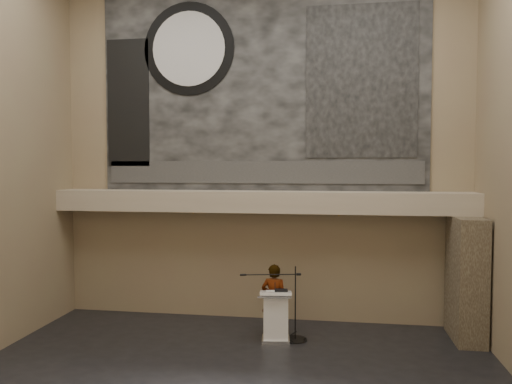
# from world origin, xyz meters

# --- Properties ---
(wall_back) EXTENTS (10.00, 0.02, 8.50)m
(wall_back) POSITION_xyz_m (0.00, 4.00, 4.25)
(wall_back) COLOR #8A7157
(wall_back) RESTS_ON floor
(wall_front) EXTENTS (10.00, 0.02, 8.50)m
(wall_front) POSITION_xyz_m (0.00, -4.00, 4.25)
(wall_front) COLOR #8A7157
(wall_front) RESTS_ON floor
(soffit) EXTENTS (10.00, 0.80, 0.50)m
(soffit) POSITION_xyz_m (0.00, 3.60, 2.95)
(soffit) COLOR tan
(soffit) RESTS_ON wall_back
(sprinkler_left) EXTENTS (0.04, 0.04, 0.06)m
(sprinkler_left) POSITION_xyz_m (-1.60, 3.55, 2.67)
(sprinkler_left) COLOR #B2893D
(sprinkler_left) RESTS_ON soffit
(sprinkler_right) EXTENTS (0.04, 0.04, 0.06)m
(sprinkler_right) POSITION_xyz_m (1.90, 3.55, 2.67)
(sprinkler_right) COLOR #B2893D
(sprinkler_right) RESTS_ON soffit
(banner) EXTENTS (8.00, 0.05, 5.00)m
(banner) POSITION_xyz_m (0.00, 3.97, 5.70)
(banner) COLOR black
(banner) RESTS_ON wall_back
(banner_text_strip) EXTENTS (7.76, 0.02, 0.55)m
(banner_text_strip) POSITION_xyz_m (0.00, 3.93, 3.65)
(banner_text_strip) COLOR #303030
(banner_text_strip) RESTS_ON banner
(banner_clock_rim) EXTENTS (2.30, 0.02, 2.30)m
(banner_clock_rim) POSITION_xyz_m (-1.80, 3.93, 6.70)
(banner_clock_rim) COLOR black
(banner_clock_rim) RESTS_ON banner
(banner_clock_face) EXTENTS (1.84, 0.02, 1.84)m
(banner_clock_face) POSITION_xyz_m (-1.80, 3.91, 6.70)
(banner_clock_face) COLOR silver
(banner_clock_face) RESTS_ON banner
(banner_building_print) EXTENTS (2.60, 0.02, 3.60)m
(banner_building_print) POSITION_xyz_m (2.40, 3.93, 5.80)
(banner_building_print) COLOR black
(banner_building_print) RESTS_ON banner
(banner_brick_print) EXTENTS (1.10, 0.02, 3.20)m
(banner_brick_print) POSITION_xyz_m (-3.40, 3.93, 5.40)
(banner_brick_print) COLOR black
(banner_brick_print) RESTS_ON banner
(stone_pier) EXTENTS (0.60, 1.40, 2.70)m
(stone_pier) POSITION_xyz_m (4.65, 3.15, 1.35)
(stone_pier) COLOR #44392A
(stone_pier) RESTS_ON floor
(lectern) EXTENTS (0.73, 0.56, 1.13)m
(lectern) POSITION_xyz_m (0.56, 2.38, 0.55)
(lectern) COLOR silver
(lectern) RESTS_ON floor
(binder) EXTENTS (0.29, 0.25, 0.04)m
(binder) POSITION_xyz_m (0.68, 2.40, 1.12)
(binder) COLOR black
(binder) RESTS_ON lectern
(papers) EXTENTS (0.23, 0.30, 0.00)m
(papers) POSITION_xyz_m (0.45, 2.33, 1.10)
(papers) COLOR silver
(papers) RESTS_ON lectern
(speaker_person) EXTENTS (0.62, 0.43, 1.60)m
(speaker_person) POSITION_xyz_m (0.47, 2.82, 0.80)
(speaker_person) COLOR silver
(speaker_person) RESTS_ON floor
(mic_stand) EXTENTS (1.44, 0.52, 1.63)m
(mic_stand) POSITION_xyz_m (0.93, 2.53, 0.24)
(mic_stand) COLOR black
(mic_stand) RESTS_ON floor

